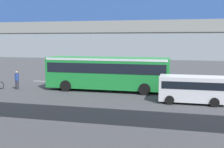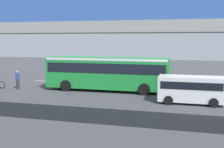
% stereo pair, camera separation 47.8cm
% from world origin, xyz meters
% --- Properties ---
extents(ground, '(80.00, 80.00, 0.00)m').
position_xyz_m(ground, '(0.00, 0.00, 0.00)').
color(ground, '#424247').
extents(city_bus, '(11.54, 2.85, 3.15)m').
position_xyz_m(city_bus, '(-0.90, 0.52, 1.88)').
color(city_bus, '#1E8C38').
rests_on(city_bus, ground).
extents(parked_van, '(4.80, 2.17, 2.05)m').
position_xyz_m(parked_van, '(-8.41, 3.88, 1.18)').
color(parked_van, silver).
rests_on(parked_van, ground).
extents(pedestrian, '(0.38, 0.38, 1.79)m').
position_xyz_m(pedestrian, '(7.82, 1.92, 0.89)').
color(pedestrian, '#2D2D38').
rests_on(pedestrian, ground).
extents(traffic_sign, '(0.08, 0.60, 2.80)m').
position_xyz_m(traffic_sign, '(-4.73, -2.82, 1.89)').
color(traffic_sign, slate).
rests_on(traffic_sign, ground).
extents(lane_dash_leftmost, '(2.00, 0.20, 0.01)m').
position_xyz_m(lane_dash_leftmost, '(-8.00, -3.29, 0.00)').
color(lane_dash_leftmost, silver).
rests_on(lane_dash_leftmost, ground).
extents(lane_dash_left, '(2.00, 0.20, 0.01)m').
position_xyz_m(lane_dash_left, '(-4.00, -3.29, 0.00)').
color(lane_dash_left, silver).
rests_on(lane_dash_left, ground).
extents(lane_dash_centre, '(2.00, 0.20, 0.01)m').
position_xyz_m(lane_dash_centre, '(0.00, -3.29, 0.00)').
color(lane_dash_centre, silver).
rests_on(lane_dash_centre, ground).
extents(lane_dash_right, '(2.00, 0.20, 0.01)m').
position_xyz_m(lane_dash_right, '(4.00, -3.29, 0.00)').
color(lane_dash_right, silver).
rests_on(lane_dash_right, ground).
extents(lane_dash_rightmost, '(2.00, 0.20, 0.01)m').
position_xyz_m(lane_dash_rightmost, '(8.00, -3.29, 0.00)').
color(lane_dash_rightmost, silver).
rests_on(lane_dash_rightmost, ground).
extents(pedestrian_overpass, '(31.16, 2.60, 6.74)m').
position_xyz_m(pedestrian_overpass, '(0.00, 12.46, 5.04)').
color(pedestrian_overpass, gray).
rests_on(pedestrian_overpass, ground).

